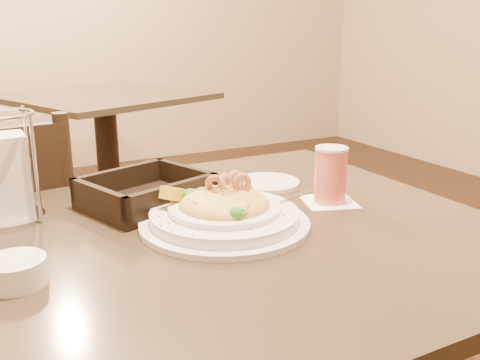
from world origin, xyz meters
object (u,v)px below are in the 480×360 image
napkin_caddy (4,174)px  side_plate (267,183)px  drink_glass (330,176)px  background_table (107,139)px  butter_ramekin (15,272)px  main_table (245,339)px  bread_basket (146,195)px  pasta_bowl (224,212)px

napkin_caddy → side_plate: size_ratio=1.37×
drink_glass → background_table: bearing=88.8°
napkin_caddy → butter_ramekin: 0.30m
drink_glass → main_table: bearing=-172.8°
bread_basket → side_plate: (0.29, 0.01, -0.02)m
butter_ramekin → main_table: bearing=7.6°
napkin_caddy → butter_ramekin: bearing=-93.9°
pasta_bowl → bread_basket: (-0.09, 0.18, -0.01)m
main_table → pasta_bowl: bearing=170.3°
drink_glass → napkin_caddy: 0.63m
main_table → side_plate: side_plate is taller
napkin_caddy → side_plate: 0.55m
main_table → bread_basket: bearing=124.3°
background_table → drink_glass: drink_glass is taller
main_table → bread_basket: size_ratio=3.26×
main_table → side_plate: bearing=50.2°
background_table → pasta_bowl: bearing=-98.3°
side_plate → butter_ramekin: butter_ramekin is taller
background_table → bread_basket: size_ratio=4.21×
drink_glass → napkin_caddy: size_ratio=0.64×
napkin_caddy → butter_ramekin: size_ratio=2.34×
butter_ramekin → side_plate: bearing=23.9°
side_plate → main_table: bearing=-129.8°
background_table → napkin_caddy: size_ratio=5.66×
side_plate → bread_basket: bearing=-177.9°
napkin_caddy → butter_ramekin: (-0.02, -0.29, -0.07)m
pasta_bowl → napkin_caddy: napkin_caddy is taller
background_table → pasta_bowl: pasta_bowl is taller
main_table → background_table: (0.25, 2.02, 0.00)m
pasta_bowl → side_plate: (0.20, 0.19, -0.02)m
pasta_bowl → background_table: bearing=81.7°
bread_basket → butter_ramekin: 0.36m
drink_glass → side_plate: 0.19m
main_table → napkin_caddy: 0.56m
pasta_bowl → drink_glass: size_ratio=2.62×
pasta_bowl → butter_ramekin: (-0.36, -0.06, -0.01)m
side_plate → butter_ramekin: 0.62m
drink_glass → side_plate: (-0.05, 0.17, -0.05)m
pasta_bowl → bread_basket: pasta_bowl is taller
drink_glass → napkin_caddy: bearing=160.6°
drink_glass → butter_ramekin: (-0.61, -0.08, -0.04)m
drink_glass → butter_ramekin: bearing=-172.6°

